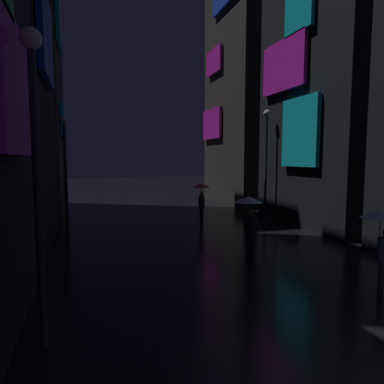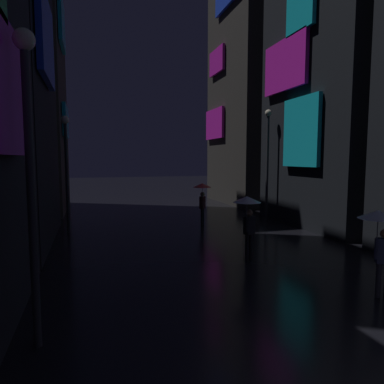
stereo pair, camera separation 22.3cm
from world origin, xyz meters
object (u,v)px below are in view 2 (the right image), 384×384
Objects in this scene: pedestrian_far_right_red at (202,192)px; streetlamp_left_near at (29,154)px; streetlamp_right_far at (268,152)px; pedestrian_foreground_right_clear at (380,229)px; streetlamp_left_far at (66,160)px; pedestrian_midstreet_left_clear at (248,210)px.

pedestrian_far_right_red is 0.39× the size of streetlamp_left_near.
pedestrian_foreground_right_clear is at bearing -104.25° from streetlamp_right_far.
pedestrian_midstreet_left_clear is at bearing -46.35° from streetlamp_left_far.
pedestrian_midstreet_left_clear is (-1.64, 3.66, 0.00)m from pedestrian_foreground_right_clear.
streetlamp_right_far is (10.00, 0.15, 0.37)m from streetlamp_left_far.
pedestrian_foreground_right_clear is 1.00× the size of pedestrian_midstreet_left_clear.
pedestrian_far_right_red is at bearing 97.28° from pedestrian_foreground_right_clear.
pedestrian_far_right_red is (0.42, 5.91, 0.00)m from pedestrian_midstreet_left_clear.
pedestrian_foreground_right_clear is 10.43m from streetlamp_right_far.
streetlamp_left_far is at bearing 90.00° from streetlamp_left_near.
streetlamp_left_near reaches higher than streetlamp_left_far.
pedestrian_foreground_right_clear and pedestrian_far_right_red have the same top height.
pedestrian_foreground_right_clear is 0.39× the size of streetlamp_left_near.
pedestrian_midstreet_left_clear is 7.77m from streetlamp_right_far.
pedestrian_far_right_red is (-1.22, 9.57, 0.00)m from pedestrian_foreground_right_clear.
pedestrian_foreground_right_clear is at bearing -82.72° from pedestrian_far_right_red.
streetlamp_left_far is 10.01m from streetlamp_right_far.
streetlamp_left_near is at bearing -135.28° from streetlamp_right_far.
streetlamp_right_far is (3.74, 0.35, 1.97)m from pedestrian_far_right_red.
streetlamp_left_far is at bearing -179.17° from streetlamp_right_far.
pedestrian_foreground_right_clear is at bearing -0.15° from streetlamp_left_near.
pedestrian_far_right_red is 6.46m from streetlamp_left_far.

